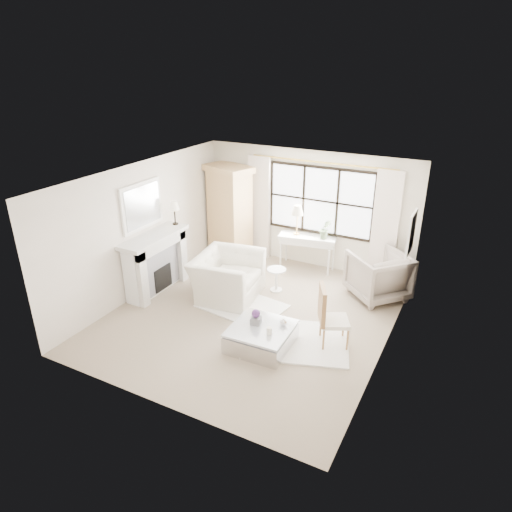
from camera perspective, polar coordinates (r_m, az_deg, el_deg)
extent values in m
plane|color=gray|center=(8.84, -0.55, -7.44)|extent=(5.50, 5.50, 0.00)
plane|color=silver|center=(7.78, -0.63, 9.80)|extent=(5.50, 5.50, 0.00)
plane|color=white|center=(10.57, 6.48, 5.85)|extent=(5.00, 0.00, 5.00)
plane|color=beige|center=(6.20, -12.76, -8.31)|extent=(5.00, 0.00, 5.00)
plane|color=silver|center=(9.57, -13.94, 3.34)|extent=(0.00, 5.50, 5.50)
plane|color=beige|center=(7.48, 16.59, -2.89)|extent=(0.00, 5.50, 5.50)
cube|color=white|center=(10.38, 8.05, 6.88)|extent=(2.40, 0.02, 1.50)
cylinder|color=gold|center=(10.11, 8.22, 11.51)|extent=(3.30, 0.04, 0.04)
cube|color=silver|center=(10.98, 0.40, 6.07)|extent=(0.55, 0.10, 2.47)
cube|color=white|center=(10.05, 15.83, 3.42)|extent=(0.55, 0.10, 2.47)
cube|color=silver|center=(9.72, -12.57, -1.04)|extent=(0.34, 1.50, 1.18)
cube|color=#BBBBC3|center=(9.65, -11.75, -1.56)|extent=(0.03, 1.22, 0.97)
cube|color=black|center=(9.73, -11.61, -2.69)|extent=(0.06, 0.52, 0.50)
cube|color=silver|center=(9.46, -12.72, 2.38)|extent=(0.58, 1.66, 0.08)
cube|color=white|center=(9.39, -14.10, 6.11)|extent=(0.05, 1.15, 0.95)
cube|color=silver|center=(9.38, -13.96, 6.09)|extent=(0.02, 1.00, 0.80)
cube|color=silver|center=(8.96, 18.85, 2.70)|extent=(0.04, 0.62, 0.82)
cube|color=beige|center=(8.96, 18.73, 2.72)|extent=(0.01, 0.52, 0.72)
cylinder|color=black|center=(9.94, -10.04, 4.00)|extent=(0.12, 0.12, 0.03)
cylinder|color=black|center=(9.89, -10.11, 4.90)|extent=(0.03, 0.03, 0.30)
cone|color=#F6E9C9|center=(9.81, -10.21, 6.22)|extent=(0.22, 0.22, 0.18)
cube|color=tan|center=(11.08, -3.32, 5.19)|extent=(1.14, 0.89, 2.10)
cube|color=tan|center=(10.78, -3.46, 10.84)|extent=(1.29, 1.02, 0.14)
cube|color=white|center=(10.53, 6.43, 1.91)|extent=(1.29, 0.63, 0.14)
cube|color=white|center=(10.50, 6.46, 2.36)|extent=(1.36, 0.68, 0.06)
cylinder|color=#C08E42|center=(10.56, 5.09, 2.82)|extent=(0.14, 0.14, 0.03)
cylinder|color=#C08E42|center=(10.48, 5.14, 4.07)|extent=(0.02, 0.02, 0.46)
cone|color=beige|center=(10.37, 5.20, 5.73)|extent=(0.28, 0.28, 0.22)
imported|color=#576E49|center=(10.29, 8.63, 3.33)|extent=(0.32, 0.30, 0.46)
cylinder|color=white|center=(9.72, 2.54, -4.24)|extent=(0.26, 0.26, 0.03)
cylinder|color=white|center=(9.61, 2.56, -3.01)|extent=(0.06, 0.06, 0.44)
cylinder|color=white|center=(9.51, 2.59, -1.72)|extent=(0.40, 0.40, 0.03)
cube|color=white|center=(9.13, -1.74, -6.25)|extent=(1.73, 1.33, 0.03)
cube|color=white|center=(8.12, 5.10, -10.51)|extent=(2.10, 1.82, 0.03)
imported|color=silver|center=(9.32, -3.61, -2.55)|extent=(1.38, 1.53, 0.90)
imported|color=gray|center=(9.60, 15.04, -2.36)|extent=(1.48, 1.48, 0.97)
cube|color=white|center=(7.91, 9.80, -8.02)|extent=(0.63, 0.64, 0.07)
cube|color=#B07E49|center=(7.71, 8.27, -6.03)|extent=(0.26, 0.45, 0.60)
cube|color=silver|center=(7.90, 0.65, -10.23)|extent=(1.03, 1.03, 0.32)
cube|color=silver|center=(7.79, 0.66, -9.02)|extent=(1.03, 1.03, 0.04)
cube|color=slate|center=(7.85, -0.02, -8.05)|extent=(0.20, 0.20, 0.13)
sphere|color=#572C70|center=(7.78, -0.02, -7.19)|extent=(0.15, 0.15, 0.15)
cylinder|color=white|center=(7.59, 1.67, -9.31)|extent=(0.09, 0.09, 0.12)
imported|color=white|center=(7.81, 3.43, -8.20)|extent=(0.15, 0.15, 0.13)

